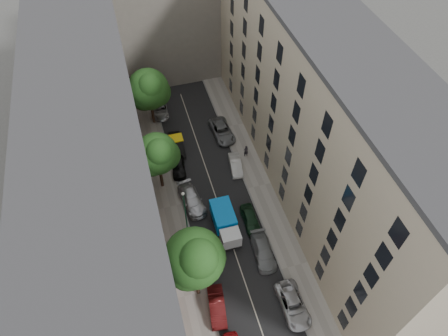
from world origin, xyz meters
name	(u,v)px	position (x,y,z in m)	size (l,w,h in m)	color
ground	(216,197)	(0.00, 0.00, 0.00)	(120.00, 120.00, 0.00)	#4C4C49
road_surface	(216,197)	(0.00, 0.00, 0.01)	(8.00, 44.00, 0.02)	black
sidewalk_left	(170,207)	(-5.50, 0.00, 0.07)	(3.00, 44.00, 0.15)	gray
sidewalk_right	(259,186)	(5.50, 0.00, 0.07)	(3.00, 44.00, 0.15)	gray
building_left	(103,161)	(-11.00, 0.00, 10.00)	(8.00, 44.00, 20.00)	#4F4D4A
building_right	(315,117)	(11.00, 0.00, 10.00)	(8.00, 44.00, 20.00)	tan
building_endcap	(164,11)	(0.00, 28.00, 9.00)	(18.00, 12.00, 18.00)	slate
tarp_truck	(225,223)	(-0.19, -4.67, 1.41)	(2.30, 5.57, 2.57)	black
car_left_1	(217,306)	(-3.47, -13.09, 0.71)	(1.49, 4.28, 1.41)	#4C0F0F
car_left_2	(201,256)	(-3.60, -7.45, 0.68)	(2.26, 4.90, 1.36)	silver
car_left_3	(192,200)	(-2.92, -0.20, 0.75)	(2.11, 5.19, 1.51)	#B4B4B9
car_left_4	(178,166)	(-3.35, 5.40, 0.71)	(1.68, 4.17, 1.42)	black
car_left_5	(177,145)	(-2.80, 9.00, 0.75)	(1.59, 4.56, 1.50)	black
car_left_6	(160,109)	(-3.60, 16.56, 0.64)	(2.12, 4.59, 1.28)	#AFB0B4
car_right_0	(293,305)	(3.60, -15.00, 0.70)	(2.34, 5.07, 1.41)	silver
car_right_1	(263,251)	(2.80, -8.80, 0.70)	(1.97, 4.84, 1.41)	gray
car_right_2	(251,219)	(2.80, -4.60, 0.70)	(1.65, 4.10, 1.40)	black
car_right_3	(236,165)	(3.60, 3.60, 0.64)	(1.36, 3.91, 1.29)	silver
car_right_4	(222,131)	(3.60, 9.80, 0.74)	(2.44, 5.30, 1.47)	slate
tree_near	(196,260)	(-4.72, -11.11, 7.21)	(5.62, 5.40, 10.33)	#382619
tree_mid	(158,155)	(-5.67, 3.24, 5.70)	(5.11, 4.81, 8.30)	#382619
tree_far	(149,91)	(-4.76, 14.63, 5.73)	(5.65, 5.43, 8.54)	#382619
lamp_post	(185,208)	(-4.25, -3.65, 4.37)	(0.36, 0.36, 6.92)	#1A5C3A
pedestrian	(246,151)	(5.45, 5.16, 1.03)	(0.64, 0.42, 1.76)	black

